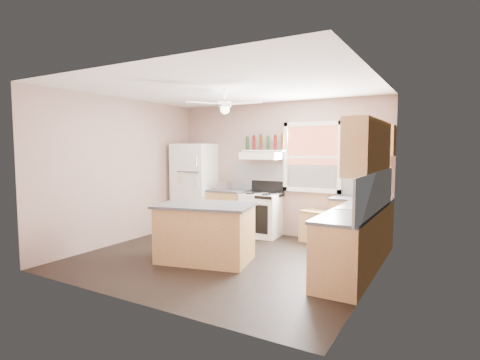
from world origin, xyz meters
The scene contains 32 objects.
floor centered at (0.00, 0.00, 0.00)m, with size 4.50×4.50×0.00m, color black.
ceiling centered at (0.00, 0.00, 2.70)m, with size 4.50×4.50×0.00m, color white.
wall_back centered at (0.00, 2.02, 1.35)m, with size 4.50×0.05×2.70m, color gray.
wall_right centered at (2.27, 0.00, 1.35)m, with size 0.05×4.00×2.70m, color gray.
wall_left centered at (-2.27, 0.00, 1.35)m, with size 0.05×4.00×2.70m, color gray.
backsplash_back centered at (0.45, 1.99, 1.18)m, with size 2.90×0.03×0.55m, color white.
backsplash_right centered at (2.23, 0.30, 1.18)m, with size 0.03×2.60×0.55m, color white.
window_view centered at (0.75, 1.98, 1.60)m, with size 1.00×0.02×1.20m, color brown.
window_frame centered at (0.75, 1.96, 1.60)m, with size 1.16×0.07×1.36m, color white.
refrigerator centered at (-1.79, 1.59, 0.93)m, with size 0.79×0.77×1.87m, color white.
base_cabinet_left centered at (-1.06, 1.70, 0.43)m, with size 0.90×0.60×0.86m, color #A97B46.
counter_left centered at (-1.06, 1.70, 0.88)m, with size 0.92×0.62×0.04m, color #3F3F41.
toaster centered at (-1.07, 1.62, 0.99)m, with size 0.28×0.16×0.18m, color silver.
stove centered at (-0.20, 1.68, 0.43)m, with size 0.74×0.64×0.86m, color white.
range_hood centered at (-0.23, 1.75, 1.62)m, with size 0.78×0.50×0.14m, color white.
bottle_shelf centered at (-0.23, 1.87, 1.72)m, with size 0.90×0.26×0.03m, color white.
cart centered at (0.95, 1.75, 0.29)m, with size 0.59×0.39×0.59m, color #A97B46.
base_cabinet_corner centered at (1.75, 1.70, 0.43)m, with size 1.00×0.60×0.86m, color #A97B46.
base_cabinet_right centered at (1.95, 0.30, 0.43)m, with size 0.60×2.20×0.86m, color #A97B46.
counter_corner centered at (1.75, 1.70, 0.88)m, with size 1.02×0.62×0.04m, color #3F3F41.
counter_right centered at (1.94, 0.30, 0.88)m, with size 0.62×2.22×0.04m, color #3F3F41.
sink centered at (1.94, 0.50, 0.90)m, with size 0.55×0.45×0.03m, color silver.
faucet centered at (2.10, 0.50, 0.97)m, with size 0.03×0.03×0.14m, color silver.
upper_cabinet_right centered at (2.08, 0.50, 1.78)m, with size 0.33×1.80×0.76m, color #A97B46.
upper_cabinet_corner centered at (1.95, 1.83, 1.90)m, with size 0.60×0.33×0.52m, color #A97B46.
paper_towel centered at (2.07, 1.86, 1.25)m, with size 0.12×0.12×0.26m, color white.
island centered at (-0.21, -0.25, 0.43)m, with size 1.39×0.88×0.86m, color #A97B46.
island_top centered at (-0.21, -0.25, 0.88)m, with size 1.47×0.96×0.04m, color #3F3F41.
ceiling_fan_hub centered at (0.00, 0.00, 2.45)m, with size 0.20×0.20×0.08m, color white.
soap_bottle centered at (2.12, 0.24, 1.01)m, with size 0.09×0.09×0.22m, color silver.
red_caddy centered at (1.91, 1.10, 0.95)m, with size 0.18×0.12×0.10m, color #AF0F25.
wine_bottles centered at (-0.22, 1.87, 1.88)m, with size 0.86×0.06×0.31m.
Camera 1 is at (3.14, -4.99, 1.76)m, focal length 28.00 mm.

